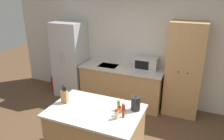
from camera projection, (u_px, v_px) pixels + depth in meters
wall_back at (147, 50)px, 5.10m from camera, size 7.20×0.06×2.60m
refrigerator at (71, 59)px, 5.59m from camera, size 0.74×0.70×1.90m
back_counter at (122, 85)px, 5.27m from camera, size 1.97×0.68×0.91m
pantry_cabinet at (184, 70)px, 4.63m from camera, size 0.73×0.53×2.05m
kitchen_island at (96, 134)px, 3.51m from camera, size 1.42×0.96×0.91m
microwave at (146, 63)px, 4.97m from camera, size 0.52×0.35×0.27m
knife_block at (65, 96)px, 3.52m from camera, size 0.11×0.07×0.31m
spice_bottle_tall_dark at (116, 114)px, 3.10m from camera, size 0.06×0.06×0.15m
spice_bottle_short_red at (123, 107)px, 3.28m from camera, size 0.05×0.05×0.15m
spice_bottle_amber_oil at (117, 113)px, 3.18m from camera, size 0.06×0.06×0.10m
spice_bottle_green_herb at (120, 110)px, 3.25m from camera, size 0.05×0.05×0.11m
spice_bottle_pale_salt at (123, 115)px, 3.14m from camera, size 0.04×0.04×0.09m
spice_bottle_orange_cap at (119, 106)px, 3.33m from camera, size 0.05×0.05×0.15m
kettle at (136, 103)px, 3.31m from camera, size 0.14×0.14×0.25m
fire_extinguisher at (53, 83)px, 6.06m from camera, size 0.11×0.11×0.39m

